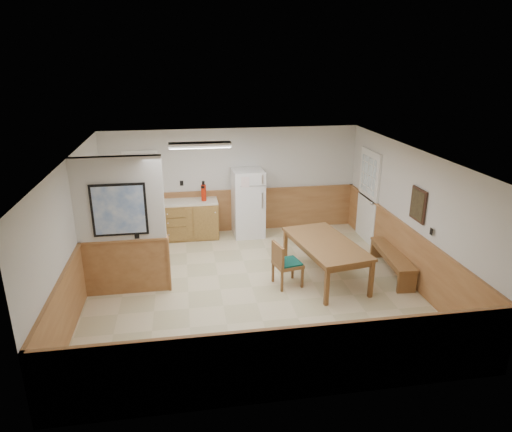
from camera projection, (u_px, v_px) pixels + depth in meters
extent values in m
plane|color=beige|center=(252.00, 287.00, 8.48)|extent=(6.00, 6.00, 0.00)
cube|color=white|center=(251.00, 154.00, 7.65)|extent=(6.00, 6.00, 0.02)
cube|color=silver|center=(232.00, 181.00, 10.86)|extent=(6.00, 0.02, 2.50)
cube|color=silver|center=(410.00, 215.00, 8.52)|extent=(0.02, 6.00, 2.50)
cube|color=silver|center=(74.00, 234.00, 7.61)|extent=(0.02, 6.00, 2.50)
cube|color=#AA7744|center=(233.00, 211.00, 11.09)|extent=(6.00, 0.04, 1.00)
cube|color=#AA7744|center=(405.00, 252.00, 8.77)|extent=(0.04, 6.00, 1.00)
cube|color=#AA7744|center=(81.00, 274.00, 7.86)|extent=(0.04, 6.00, 1.00)
cube|color=silver|center=(119.00, 200.00, 7.75)|extent=(1.50, 0.15, 1.50)
cube|color=#AA7744|center=(126.00, 266.00, 8.16)|extent=(1.50, 0.17, 1.00)
cube|color=black|center=(119.00, 210.00, 7.71)|extent=(0.92, 0.03, 0.92)
cube|color=white|center=(119.00, 210.00, 7.69)|extent=(0.84, 0.01, 0.84)
cube|color=olive|center=(188.00, 220.00, 10.67)|extent=(1.40, 0.60, 0.86)
cube|color=olive|center=(123.00, 224.00, 10.44)|extent=(0.06, 0.60, 0.86)
cube|color=olive|center=(156.00, 222.00, 10.56)|extent=(0.06, 0.60, 0.86)
cube|color=beige|center=(169.00, 203.00, 10.46)|extent=(2.20, 0.60, 0.04)
cube|color=beige|center=(169.00, 196.00, 10.71)|extent=(2.20, 0.02, 0.10)
cube|color=white|center=(368.00, 197.00, 10.36)|extent=(0.05, 1.02, 2.15)
cube|color=white|center=(367.00, 197.00, 10.36)|extent=(0.04, 0.90, 2.05)
cube|color=silver|center=(368.00, 175.00, 10.18)|extent=(0.02, 0.76, 0.80)
cube|color=white|center=(141.00, 172.00, 10.42)|extent=(0.80, 0.03, 1.00)
cube|color=silver|center=(141.00, 172.00, 10.41)|extent=(0.70, 0.01, 0.90)
cube|color=#382116|center=(418.00, 205.00, 8.14)|extent=(0.03, 0.50, 0.60)
cube|color=black|center=(417.00, 205.00, 8.13)|extent=(0.01, 0.42, 0.52)
cube|color=white|center=(200.00, 145.00, 8.76)|extent=(1.20, 0.30, 0.08)
cube|color=white|center=(200.00, 147.00, 8.77)|extent=(1.15, 0.25, 0.01)
cube|color=white|center=(248.00, 203.00, 10.71)|extent=(0.73, 0.73, 1.59)
cube|color=silver|center=(263.00, 179.00, 10.21)|extent=(0.03, 0.02, 0.21)
cube|color=silver|center=(262.00, 200.00, 10.37)|extent=(0.03, 0.02, 0.37)
cube|color=brown|center=(326.00, 243.00, 8.59)|extent=(1.30, 2.12, 0.05)
cube|color=brown|center=(326.00, 247.00, 8.62)|extent=(1.19, 2.00, 0.10)
cube|color=brown|center=(327.00, 287.00, 7.75)|extent=(0.08, 0.08, 0.70)
cube|color=brown|center=(285.00, 246.00, 9.42)|extent=(0.08, 0.08, 0.70)
cube|color=brown|center=(371.00, 279.00, 8.02)|extent=(0.08, 0.08, 0.70)
cube|color=brown|center=(323.00, 241.00, 9.68)|extent=(0.08, 0.08, 0.70)
cube|color=brown|center=(393.00, 254.00, 8.87)|extent=(0.51, 1.68, 0.05)
cube|color=brown|center=(410.00, 282.00, 8.22)|extent=(0.35, 0.09, 0.40)
cube|color=brown|center=(376.00, 249.00, 9.67)|extent=(0.35, 0.09, 0.40)
cube|color=brown|center=(288.00, 264.00, 8.43)|extent=(0.56, 0.56, 0.06)
cube|color=#0D4434|center=(288.00, 262.00, 8.42)|extent=(0.51, 0.51, 0.03)
cube|color=brown|center=(278.00, 254.00, 8.29)|extent=(0.15, 0.47, 0.40)
cube|color=#0D4434|center=(267.00, 256.00, 8.22)|extent=(0.11, 0.41, 0.34)
cube|color=brown|center=(282.00, 282.00, 8.26)|extent=(0.05, 0.05, 0.39)
cube|color=brown|center=(273.00, 272.00, 8.62)|extent=(0.05, 0.05, 0.39)
cube|color=brown|center=(302.00, 278.00, 8.40)|extent=(0.05, 0.05, 0.39)
cube|color=brown|center=(292.00, 269.00, 8.76)|extent=(0.05, 0.05, 0.39)
cylinder|color=#B61E09|center=(204.00, 193.00, 10.48)|extent=(0.15, 0.15, 0.38)
cylinder|color=black|center=(203.00, 183.00, 10.40)|extent=(0.06, 0.06, 0.09)
cylinder|color=green|center=(141.00, 200.00, 10.28)|extent=(0.08, 0.08, 0.20)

